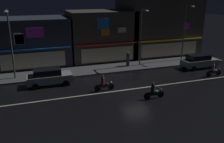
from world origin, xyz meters
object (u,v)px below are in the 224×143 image
streetlamp_mid (141,33)px  pedestrian_on_sidewalk (128,59)px  traffic_cone (61,78)px  streetlamp_west (10,39)px  motorcycle_lead (154,92)px  parked_car_near_kerb (199,61)px  streetlamp_east (185,28)px  motorcycle_following (214,70)px  motorcycle_opposite_lane (104,84)px  parked_car_trailing (49,77)px

streetlamp_mid → pedestrian_on_sidewalk: size_ratio=3.84×
traffic_cone → streetlamp_west: bearing=157.4°
motorcycle_lead → streetlamp_mid: bearing=-109.4°
parked_car_near_kerb → streetlamp_east: bearing=87.8°
streetlamp_east → motorcycle_lead: 14.30m
streetlamp_east → pedestrian_on_sidewalk: (-8.04, -0.25, -3.41)m
streetlamp_west → motorcycle_following: bearing=-15.7°
streetlamp_mid → motorcycle_opposite_lane: bearing=-137.4°
streetlamp_west → parked_car_near_kerb: (20.90, -2.70, -3.44)m
motorcycle_opposite_lane → traffic_cone: motorcycle_opposite_lane is taller
parked_car_near_kerb → motorcycle_following: (-0.43, -3.04, -0.24)m
streetlamp_east → traffic_cone: size_ratio=13.02×
motorcycle_opposite_lane → motorcycle_lead: bearing=-46.9°
streetlamp_mid → motorcycle_following: 9.14m
parked_car_trailing → streetlamp_east: bearing=11.3°
streetlamp_east → motorcycle_following: streetlamp_east is taller
pedestrian_on_sidewalk → parked_car_trailing: size_ratio=0.41×
streetlamp_east → motorcycle_following: 7.60m
streetlamp_west → motorcycle_opposite_lane: (7.88, -5.87, -3.68)m
parked_car_near_kerb → traffic_cone: 16.43m
streetlamp_east → traffic_cone: bearing=-170.6°
streetlamp_mid → traffic_cone: streetlamp_mid is taller
parked_car_near_kerb → traffic_cone: (-16.40, 0.82, -0.59)m
parked_car_trailing → parked_car_near_kerb: bearing=0.0°
motorcycle_following → motorcycle_opposite_lane: same height
parked_car_trailing → traffic_cone: 1.61m
traffic_cone → motorcycle_lead: bearing=-46.1°
motorcycle_opposite_lane → streetlamp_mid: bearing=37.6°
motorcycle_lead → parked_car_trailing: bearing=-38.5°
streetlamp_east → parked_car_near_kerb: streetlamp_east is taller
motorcycle_lead → motorcycle_opposite_lane: 4.69m
traffic_cone → parked_car_near_kerb: bearing=-2.9°
pedestrian_on_sidewalk → parked_car_trailing: (-9.74, -3.31, -0.09)m
streetlamp_mid → traffic_cone: bearing=-168.2°
streetlamp_west → traffic_cone: bearing=-22.6°
streetlamp_mid → streetlamp_east: streetlamp_east is taller
pedestrian_on_sidewalk → motorcycle_opposite_lane: 8.26m
streetlamp_east → parked_car_trailing: streetlamp_east is taller
streetlamp_east → motorcycle_lead: streetlamp_east is taller
parked_car_trailing → motorcycle_following: parked_car_trailing is taller
motorcycle_following → streetlamp_west: bearing=157.1°
pedestrian_on_sidewalk → motorcycle_following: 9.81m
parked_car_near_kerb → motorcycle_lead: 11.43m
pedestrian_on_sidewalk → parked_car_near_kerb: size_ratio=0.41×
streetlamp_east → motorcycle_lead: size_ratio=3.77×
parked_car_trailing → motorcycle_following: bearing=-10.0°
parked_car_trailing → motorcycle_lead: (8.12, -6.30, -0.24)m
parked_car_trailing → motorcycle_following: size_ratio=2.26×
motorcycle_following → motorcycle_opposite_lane: 12.58m
streetlamp_west → motorcycle_lead: (11.37, -9.01, -3.68)m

